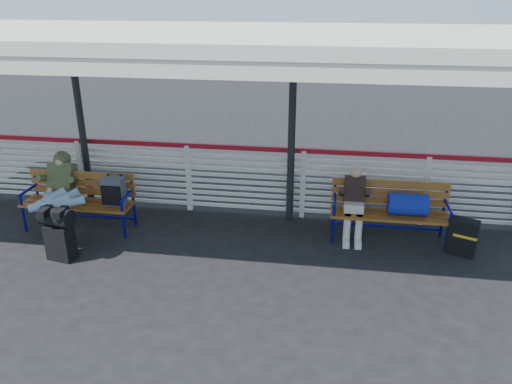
% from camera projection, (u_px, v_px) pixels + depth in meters
% --- Properties ---
extents(ground, '(60.00, 60.00, 0.00)m').
position_uv_depth(ground, '(155.00, 262.00, 7.23)').
color(ground, black).
rests_on(ground, ground).
extents(fence, '(12.08, 0.08, 1.24)m').
position_uv_depth(fence, '(188.00, 175.00, 8.72)').
color(fence, silver).
rests_on(fence, ground).
extents(canopy, '(12.60, 3.60, 3.16)m').
position_uv_depth(canopy, '(159.00, 39.00, 6.87)').
color(canopy, silver).
rests_on(canopy, ground).
extents(luggage_stack, '(0.53, 0.36, 0.81)m').
position_uv_depth(luggage_stack, '(59.00, 232.00, 7.17)').
color(luggage_stack, black).
rests_on(luggage_stack, ground).
extents(bench_left, '(1.80, 0.56, 0.94)m').
position_uv_depth(bench_left, '(91.00, 194.00, 8.05)').
color(bench_left, '#90511C').
rests_on(bench_left, ground).
extents(bench_right, '(1.80, 0.56, 0.92)m').
position_uv_depth(bench_right, '(398.00, 205.00, 7.66)').
color(bench_right, '#90511C').
rests_on(bench_right, ground).
extents(traveler_man, '(0.94, 1.64, 0.77)m').
position_uv_depth(traveler_man, '(58.00, 196.00, 7.75)').
color(traveler_man, '#8391B0').
rests_on(traveler_man, ground).
extents(companion_person, '(0.32, 0.66, 1.15)m').
position_uv_depth(companion_person, '(354.00, 203.00, 7.75)').
color(companion_person, beige).
rests_on(companion_person, ground).
extents(suitcase_side, '(0.45, 0.38, 0.55)m').
position_uv_depth(suitcase_side, '(463.00, 237.00, 7.38)').
color(suitcase_side, black).
rests_on(suitcase_side, ground).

